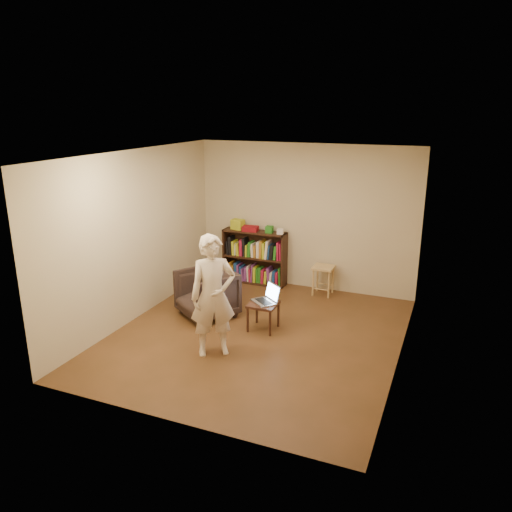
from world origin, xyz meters
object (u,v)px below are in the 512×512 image
at_px(side_table, 263,308).
at_px(bookshelf, 255,260).
at_px(person, 213,296).
at_px(stool, 323,272).
at_px(laptop, 267,298).
at_px(armchair, 207,294).

bearing_deg(side_table, bookshelf, 116.05).
bearing_deg(bookshelf, person, -78.40).
bearing_deg(person, stool, 38.06).
bearing_deg(side_table, stool, 75.73).
bearing_deg(stool, person, -106.16).
height_order(bookshelf, side_table, bookshelf).
xyz_separation_m(side_table, laptop, (0.03, 0.07, 0.13)).
bearing_deg(bookshelf, side_table, -63.95).
distance_m(stool, armchair, 2.17).
bearing_deg(side_table, armchair, 172.64).
distance_m(bookshelf, side_table, 2.08).
bearing_deg(person, side_table, 34.68).
bearing_deg(armchair, stool, 81.89).
xyz_separation_m(armchair, side_table, (1.01, -0.13, -0.03)).
xyz_separation_m(stool, side_table, (-0.44, -1.74, -0.07)).
bearing_deg(side_table, laptop, 66.40).
relative_size(armchair, laptop, 1.70).
bearing_deg(laptop, bookshelf, 156.51).
distance_m(armchair, laptop, 1.05).
height_order(side_table, person, person).
xyz_separation_m(bookshelf, laptop, (0.94, -1.79, 0.04)).
relative_size(armchair, side_table, 1.96).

